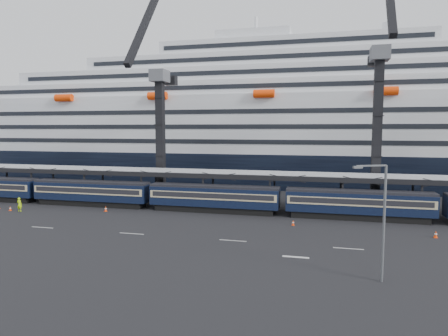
{
  "coord_description": "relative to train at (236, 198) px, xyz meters",
  "views": [
    {
      "loc": [
        7.26,
        -45.22,
        12.1
      ],
      "look_at": [
        -6.47,
        10.0,
        6.47
      ],
      "focal_mm": 32.0,
      "sensor_mm": 36.0,
      "label": 1
    }
  ],
  "objects": [
    {
      "name": "traffic_cone_d",
      "position": [
        8.49,
        -5.5,
        -1.86
      ],
      "size": [
        0.34,
        0.34,
        0.69
      ],
      "color": "#FF3E08",
      "rests_on": "ground"
    },
    {
      "name": "crane_dark_mid",
      "position": [
        19.65,
        7.59,
        11.16
      ],
      "size": [
        4.5,
        18.24,
        39.64
      ],
      "color": "#505258",
      "rests_on": "ground"
    },
    {
      "name": "traffic_cone_c",
      "position": [
        -18.83,
        -3.55,
        -1.81
      ],
      "size": [
        0.4,
        0.4,
        0.79
      ],
      "color": "#FF3E08",
      "rests_on": "ground"
    },
    {
      "name": "lane_markings",
      "position": [
        12.8,
        -15.23,
        -2.19
      ],
      "size": [
        111.0,
        4.27,
        0.02
      ],
      "color": "beige",
      "rests_on": "ground"
    },
    {
      "name": "worker",
      "position": [
        -31.08,
        -6.6,
        -1.17
      ],
      "size": [
        0.76,
        0.5,
        2.07
      ],
      "primitive_type": "imported",
      "rotation": [
        0.0,
        0.0,
        3.15
      ],
      "color": "#BEF70D",
      "rests_on": "ground"
    },
    {
      "name": "traffic_cone_e",
      "position": [
        24.32,
        -7.41,
        -1.8
      ],
      "size": [
        0.41,
        0.41,
        0.81
      ],
      "color": "#FF3E08",
      "rests_on": "ground"
    },
    {
      "name": "crane_dark_near",
      "position": [
        -15.35,
        8.59,
        9.73
      ],
      "size": [
        4.5,
        17.75,
        35.08
      ],
      "color": "#505258",
      "rests_on": "ground"
    },
    {
      "name": "traffic_cone_b",
      "position": [
        -32.84,
        -6.46,
        -1.85
      ],
      "size": [
        0.35,
        0.35,
        0.7
      ],
      "color": "#FF3E08",
      "rests_on": "ground"
    },
    {
      "name": "canopy",
      "position": [
        4.65,
        4.0,
        3.05
      ],
      "size": [
        130.0,
        6.25,
        5.53
      ],
      "color": "gray",
      "rests_on": "ground"
    },
    {
      "name": "ground",
      "position": [
        4.65,
        -10.0,
        -2.2
      ],
      "size": [
        260.0,
        260.0,
        0.0
      ],
      "primitive_type": "plane",
      "color": "black",
      "rests_on": "ground"
    },
    {
      "name": "street_lamp",
      "position": [
        16.42,
        -22.63,
        3.15
      ],
      "size": [
        2.65,
        1.34,
        9.34
      ],
      "color": "#55595D",
      "rests_on": "ground"
    },
    {
      "name": "train",
      "position": [
        0.0,
        0.0,
        0.0
      ],
      "size": [
        133.05,
        3.0,
        4.05
      ],
      "color": "black",
      "rests_on": "ground"
    },
    {
      "name": "cruise_ship",
      "position": [
        3.57,
        35.99,
        10.14
      ],
      "size": [
        214.09,
        28.84,
        34.0
      ],
      "color": "black",
      "rests_on": "ground"
    }
  ]
}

